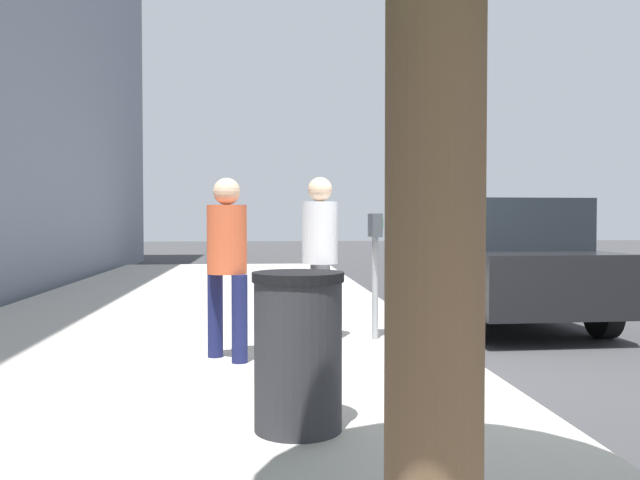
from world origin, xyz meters
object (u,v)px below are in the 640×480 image
parking_meter (375,249)px  trash_bin (298,351)px  pedestrian_bystander (227,253)px  pedestrian_at_meter (320,244)px  parked_sedan_near (495,261)px

parking_meter → trash_bin: parking_meter is taller
parking_meter → trash_bin: 3.36m
pedestrian_bystander → trash_bin: bearing=-116.0°
pedestrian_bystander → pedestrian_at_meter: bearing=2.3°
parked_sedan_near → trash_bin: (-5.15, 3.14, -0.24)m
pedestrian_at_meter → pedestrian_bystander: 1.32m
pedestrian_bystander → trash_bin: size_ratio=1.72×
trash_bin → pedestrian_at_meter: bearing=-7.6°
pedestrian_bystander → parked_sedan_near: (2.96, -3.70, -0.28)m
pedestrian_at_meter → trash_bin: (-3.08, 0.41, -0.57)m
parked_sedan_near → trash_bin: size_ratio=4.41×
parked_sedan_near → trash_bin: bearing=148.6°
trash_bin → parked_sedan_near: bearing=-31.4°
pedestrian_bystander → parked_sedan_near: bearing=-1.6°
trash_bin → pedestrian_bystander: bearing=14.3°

